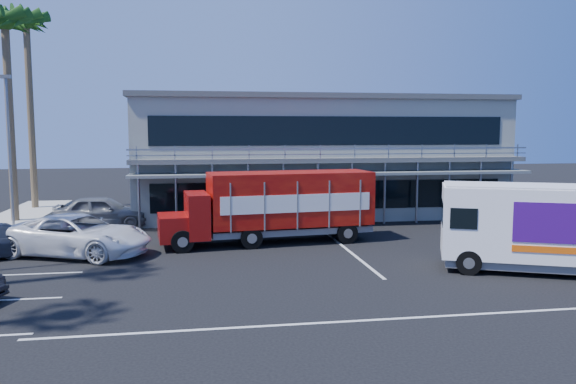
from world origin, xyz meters
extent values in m
plane|color=black|center=(0.00, 0.00, 0.00)|extent=(120.00, 120.00, 0.00)
cube|color=gray|center=(3.00, 15.00, 3.50)|extent=(22.00, 10.00, 7.00)
cube|color=#515454|center=(3.00, 15.00, 7.15)|extent=(22.40, 10.40, 0.30)
cube|color=#515454|center=(3.00, 9.40, 3.60)|extent=(22.00, 1.20, 0.25)
cube|color=gray|center=(3.00, 8.85, 4.10)|extent=(22.00, 0.08, 0.90)
cube|color=slate|center=(3.00, 9.10, 2.90)|extent=(22.00, 1.80, 0.15)
cube|color=black|center=(3.00, 9.98, 1.60)|extent=(20.00, 0.06, 1.60)
cube|color=black|center=(3.00, 9.98, 5.20)|extent=(20.00, 0.06, 1.60)
cylinder|color=brown|center=(-14.70, 13.00, 5.50)|extent=(0.44, 0.44, 11.00)
sphere|color=#193C11|center=(-14.70, 13.00, 11.20)|extent=(1.10, 1.10, 1.10)
cylinder|color=brown|center=(-15.10, 18.50, 6.00)|extent=(0.44, 0.44, 12.00)
sphere|color=#193C11|center=(-15.10, 18.50, 12.20)|extent=(1.10, 1.10, 1.10)
cylinder|color=gray|center=(-14.20, 11.00, 4.00)|extent=(0.14, 0.14, 8.00)
cube|color=gray|center=(-14.20, 11.00, 8.00)|extent=(0.50, 0.25, 0.18)
cube|color=maroon|center=(-5.55, 4.56, 0.94)|extent=(1.54, 2.25, 1.13)
cube|color=maroon|center=(-4.52, 4.67, 1.46)|extent=(1.19, 2.45, 1.98)
cube|color=black|center=(-4.52, 4.67, 2.03)|extent=(0.26, 2.00, 0.66)
cube|color=#B1190A|center=(-0.20, 5.14, 2.08)|extent=(7.76, 3.16, 2.45)
cube|color=slate|center=(-0.20, 5.14, 0.61)|extent=(7.72, 2.81, 0.28)
cube|color=white|center=(-0.07, 3.96, 1.98)|extent=(6.91, 0.78, 0.80)
cube|color=white|center=(-0.33, 6.32, 1.98)|extent=(6.91, 0.78, 0.80)
cylinder|color=black|center=(-5.15, 3.55, 0.49)|extent=(1.01, 0.38, 0.98)
cylinder|color=black|center=(-5.38, 5.62, 0.49)|extent=(1.01, 0.38, 0.98)
cylinder|color=black|center=(-2.15, 3.88, 0.49)|extent=(1.01, 0.38, 0.98)
cylinder|color=black|center=(-2.38, 5.95, 0.49)|extent=(1.01, 0.38, 0.98)
cylinder|color=black|center=(2.35, 4.37, 0.49)|extent=(1.01, 0.38, 0.98)
cylinder|color=black|center=(2.12, 6.44, 0.49)|extent=(1.01, 0.38, 0.98)
cube|color=white|center=(7.79, -1.83, 1.85)|extent=(6.99, 4.68, 2.65)
cube|color=slate|center=(7.79, -1.83, 0.38)|extent=(6.66, 4.37, 0.33)
cube|color=black|center=(4.76, -0.55, 2.13)|extent=(0.78, 1.74, 0.90)
cube|color=white|center=(7.79, -1.83, 3.20)|extent=(6.85, 4.59, 0.08)
cube|color=#3F0C73|center=(8.04, -3.19, 2.04)|extent=(3.15, 1.36, 1.42)
cube|color=#3F0C73|center=(8.94, -1.07, 2.04)|extent=(3.15, 1.36, 1.42)
cube|color=#F2590C|center=(8.04, -3.19, 1.09)|extent=(3.15, 1.35, 0.24)
cylinder|color=black|center=(5.22, -1.83, 0.45)|extent=(0.95, 0.61, 0.91)
cylinder|color=black|center=(6.01, 0.02, 0.45)|extent=(0.95, 0.61, 0.91)
imported|color=white|center=(-9.50, 3.77, 0.86)|extent=(6.83, 5.05, 1.72)
imported|color=#343945|center=(-12.50, 4.00, 0.70)|extent=(5.24, 3.76, 1.41)
imported|color=slate|center=(-9.58, 10.80, 0.86)|extent=(5.14, 2.29, 1.72)
camera|label=1|loc=(-4.48, -20.50, 5.25)|focal=35.00mm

